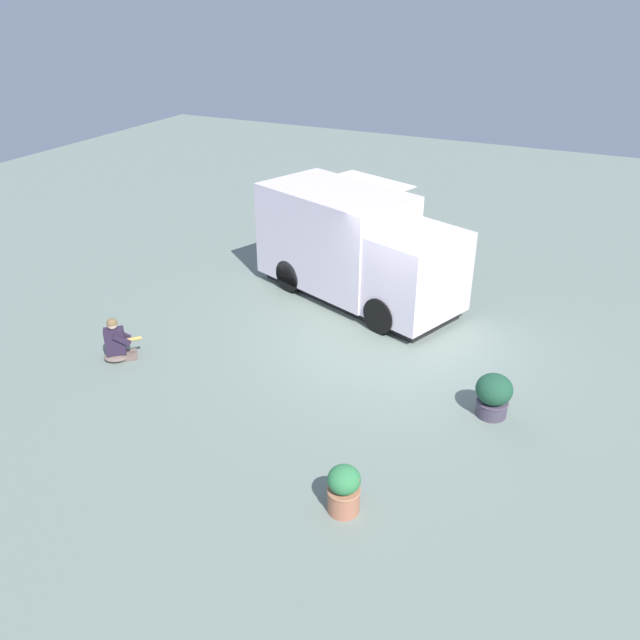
% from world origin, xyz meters
% --- Properties ---
extents(ground_plane, '(40.00, 40.00, 0.00)m').
position_xyz_m(ground_plane, '(0.00, 0.00, 0.00)').
color(ground_plane, gray).
extents(food_truck, '(3.97, 5.40, 2.48)m').
position_xyz_m(food_truck, '(1.98, 1.54, 1.19)').
color(food_truck, white).
rests_on(food_truck, ground_plane).
extents(person_customer, '(0.71, 0.74, 0.92)m').
position_xyz_m(person_customer, '(-2.82, 4.61, 0.36)').
color(person_customer, '#786258').
rests_on(person_customer, ground_plane).
extents(planter_flowering_near, '(0.49, 0.49, 0.77)m').
position_xyz_m(planter_flowering_near, '(-4.71, -1.16, 0.39)').
color(planter_flowering_near, '#BA7153').
rests_on(planter_flowering_near, ground_plane).
extents(planter_flowering_far, '(0.64, 0.64, 0.80)m').
position_xyz_m(planter_flowering_far, '(-1.46, -2.54, 0.42)').
color(planter_flowering_far, '#4B4455').
rests_on(planter_flowering_far, ground_plane).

